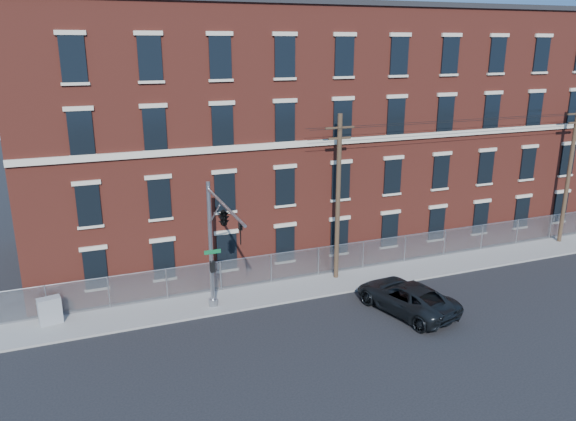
# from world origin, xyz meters

# --- Properties ---
(ground) EXTENTS (140.00, 140.00, 0.00)m
(ground) POSITION_xyz_m (0.00, 0.00, 0.00)
(ground) COLOR black
(ground) RESTS_ON ground
(sidewalk) EXTENTS (65.00, 3.00, 0.12)m
(sidewalk) POSITION_xyz_m (12.00, 5.00, 0.06)
(sidewalk) COLOR gray
(sidewalk) RESTS_ON ground
(mill_building) EXTENTS (55.30, 14.32, 16.30)m
(mill_building) POSITION_xyz_m (12.00, 13.93, 8.15)
(mill_building) COLOR maroon
(mill_building) RESTS_ON ground
(chain_link_fence) EXTENTS (59.06, 0.06, 1.85)m
(chain_link_fence) POSITION_xyz_m (12.00, 6.30, 1.06)
(chain_link_fence) COLOR #A5A8AD
(chain_link_fence) RESTS_ON ground
(traffic_signal_mast) EXTENTS (0.90, 6.75, 7.00)m
(traffic_signal_mast) POSITION_xyz_m (-6.00, 2.18, 5.39)
(traffic_signal_mast) COLOR #9EA0A5
(traffic_signal_mast) RESTS_ON ground
(utility_pole_near) EXTENTS (1.80, 0.28, 10.00)m
(utility_pole_near) POSITION_xyz_m (2.00, 5.60, 5.34)
(utility_pole_near) COLOR #463423
(utility_pole_near) RESTS_ON ground
(utility_pole_mid) EXTENTS (1.80, 0.28, 10.00)m
(utility_pole_mid) POSITION_xyz_m (20.00, 5.60, 5.34)
(utility_pole_mid) COLOR #463423
(utility_pole_mid) RESTS_ON ground
(pickup_truck) EXTENTS (4.17, 6.40, 1.64)m
(pickup_truck) POSITION_xyz_m (3.64, 0.35, 0.82)
(pickup_truck) COLOR black
(pickup_truck) RESTS_ON ground
(utility_cabinet) EXTENTS (1.21, 0.76, 1.40)m
(utility_cabinet) POSITION_xyz_m (-14.25, 5.57, 0.82)
(utility_cabinet) COLOR gray
(utility_cabinet) RESTS_ON sidewalk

